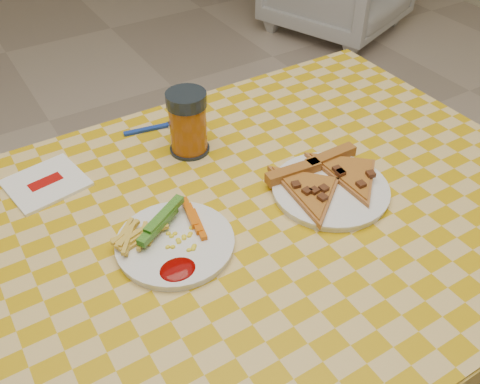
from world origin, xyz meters
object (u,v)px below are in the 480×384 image
Objects in this scene: drink_glass at (188,123)px; table at (237,247)px; plate_left at (175,244)px; plate_right at (330,190)px.

table is at bearing -96.45° from drink_glass.
plate_left is 1.46× the size of drink_glass.
drink_glass is (-0.17, 0.27, 0.06)m from plate_right.
plate_left is at bearing 175.00° from plate_right.
plate_right is at bearing -58.42° from drink_glass.
drink_glass is at bearing 121.58° from plate_right.
table is 0.28m from drink_glass.
drink_glass reaches higher than plate_right.
table is 5.72× the size of plate_right.
table is 0.15m from plate_left.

